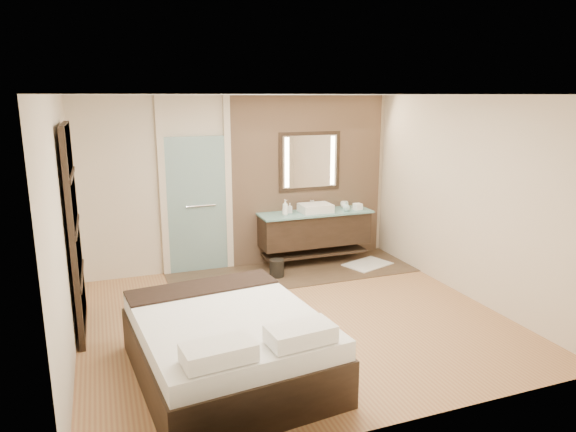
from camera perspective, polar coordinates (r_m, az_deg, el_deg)
name	(u,v)px	position (r m, az deg, el deg)	size (l,w,h in m)	color
floor	(294,319)	(6.47, 0.63, -11.34)	(5.00, 5.00, 0.00)	#996240
tile_strip	(293,272)	(8.05, 0.55, -6.24)	(3.80, 1.30, 0.01)	#3D2E21
stone_wall	(308,179)	(8.45, 2.27, 4.10)	(2.60, 0.08, 2.70)	tan
vanity	(315,229)	(8.35, 2.99, -1.43)	(1.85, 0.55, 0.88)	black
mirror_unit	(310,161)	(8.36, 2.43, 6.08)	(1.06, 0.04, 0.96)	black
frosted_door	(197,199)	(7.97, -10.12, 1.83)	(1.10, 0.12, 2.70)	#BAEBEB
shoji_partition	(75,230)	(6.28, -22.62, -1.45)	(0.06, 1.20, 2.40)	black
bed	(228,344)	(5.17, -6.68, -13.98)	(1.87, 2.24, 0.80)	black
bath_mat	(367,264)	(8.47, 8.82, -5.32)	(0.72, 0.50, 0.02)	silver
waste_bin	(277,268)	(7.81, -1.26, -5.84)	(0.22, 0.22, 0.28)	black
tissue_box	(358,207)	(8.49, 7.75, 1.05)	(0.12, 0.12, 0.10)	white
soap_bottle_a	(285,207)	(8.02, -0.31, 0.97)	(0.09, 0.09, 0.24)	white
soap_bottle_b	(290,208)	(8.17, 0.20, 0.90)	(0.07, 0.07, 0.16)	#B2B2B2
soap_bottle_c	(346,206)	(8.35, 6.50, 1.07)	(0.12, 0.12, 0.15)	#A2CCCB
cup	(344,205)	(8.61, 6.28, 1.27)	(0.13, 0.13, 0.10)	white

